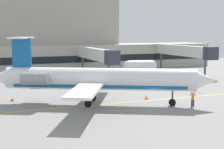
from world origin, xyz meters
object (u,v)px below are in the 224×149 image
object	(u,v)px
regional_jet	(96,79)
marshaller	(193,99)
baggage_tug	(38,81)
pushback_tractor	(116,73)
fuel_tank	(140,66)

from	to	relation	value
regional_jet	marshaller	xyz separation A→B (m)	(11.08, -5.56, -2.38)
baggage_tug	pushback_tractor	world-z (taller)	baggage_tug
pushback_tractor	fuel_tank	bearing A→B (deg)	27.22
baggage_tug	marshaller	distance (m)	27.60
regional_jet	fuel_tank	world-z (taller)	regional_jet
baggage_tug	marshaller	world-z (taller)	baggage_tug
baggage_tug	fuel_tank	size ratio (longest dim) A/B	0.56
pushback_tractor	baggage_tug	bearing A→B (deg)	-159.74
marshaller	baggage_tug	bearing A→B (deg)	124.44
pushback_tractor	fuel_tank	world-z (taller)	fuel_tank
regional_jet	baggage_tug	size ratio (longest dim) A/B	6.42
regional_jet	fuel_tank	distance (m)	33.98
regional_jet	fuel_tank	bearing A→B (deg)	53.75
regional_jet	fuel_tank	xyz separation A→B (m)	(20.07, 27.37, -1.70)
regional_jet	baggage_tug	bearing A→B (deg)	104.77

